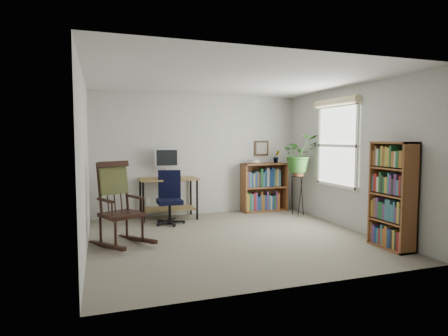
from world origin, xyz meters
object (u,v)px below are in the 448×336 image
object	(u,v)px
office_chair	(170,197)
tall_bookshelf	(392,195)
desk	(168,198)
low_bookshelf	(264,187)
rocking_chair	(121,203)

from	to	relation	value
office_chair	tall_bookshelf	world-z (taller)	tall_bookshelf
desk	low_bookshelf	world-z (taller)	low_bookshelf
desk	office_chair	distance (m)	0.48
office_chair	tall_bookshelf	xyz separation A→B (m)	(2.66, -2.44, 0.26)
office_chair	tall_bookshelf	distance (m)	3.62
rocking_chair	low_bookshelf	xyz separation A→B (m)	(3.00, 1.68, -0.10)
desk	low_bookshelf	xyz separation A→B (m)	(2.05, 0.12, 0.12)
rocking_chair	low_bookshelf	world-z (taller)	rocking_chair
tall_bookshelf	office_chair	bearing A→B (deg)	137.53
low_bookshelf	tall_bookshelf	world-z (taller)	tall_bookshelf
desk	low_bookshelf	distance (m)	2.06
desk	office_chair	size ratio (longest dim) A/B	1.12
desk	office_chair	xyz separation A→B (m)	(-0.06, -0.46, 0.10)
desk	rocking_chair	bearing A→B (deg)	-121.29
rocking_chair	tall_bookshelf	world-z (taller)	tall_bookshelf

